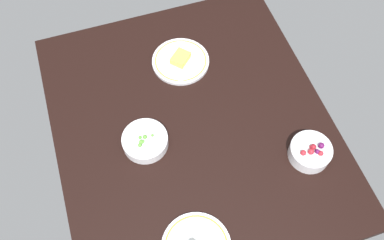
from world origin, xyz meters
The scene contains 4 objects.
dining_table centered at (0.00, 0.00, 2.00)cm, with size 114.41×99.21×4.00cm, color black.
plate_cheese centered at (-27.81, 4.40, 5.06)cm, with size 22.76×22.76×4.07cm.
bowl_peas centered at (3.06, -18.40, 6.45)cm, with size 16.35×16.35×5.74cm.
bowl_berries centered at (25.38, 34.61, 7.14)cm, with size 14.59×14.59×7.46cm.
Camera 1 is at (72.51, -23.93, 138.64)cm, focal length 39.49 mm.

